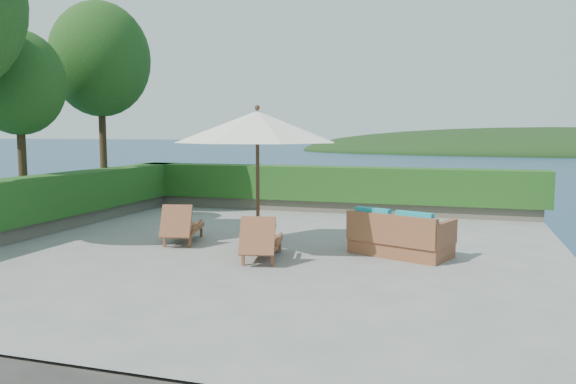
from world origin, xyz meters
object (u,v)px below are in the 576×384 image
(side_table, at_px, (258,230))
(lounge_right, at_px, (261,241))
(lounge_left, at_px, (182,226))
(patio_umbrella, at_px, (257,128))
(wicker_loveseat, at_px, (399,237))

(side_table, bearing_deg, lounge_right, -67.53)
(lounge_left, relative_size, side_table, 3.24)
(lounge_right, height_order, side_table, lounge_right)
(side_table, bearing_deg, patio_umbrella, -71.21)
(side_table, xyz_separation_m, wicker_loveseat, (2.89, 0.02, 0.01))
(side_table, bearing_deg, wicker_loveseat, 0.39)
(patio_umbrella, xyz_separation_m, lounge_right, (0.34, -0.75, -2.09))
(lounge_right, height_order, wicker_loveseat, wicker_loveseat)
(lounge_left, height_order, lounge_right, same)
(patio_umbrella, bearing_deg, wicker_loveseat, 8.40)
(patio_umbrella, relative_size, lounge_left, 2.31)
(side_table, height_order, wicker_loveseat, wicker_loveseat)
(wicker_loveseat, bearing_deg, patio_umbrella, -150.42)
(lounge_left, bearing_deg, wicker_loveseat, -12.39)
(lounge_left, bearing_deg, lounge_right, -39.16)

